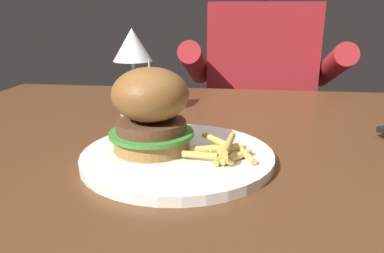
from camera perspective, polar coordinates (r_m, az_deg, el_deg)
The scene contains 6 objects.
dining_table at distance 0.71m, azimuth 6.44°, elevation -8.19°, with size 1.30×0.82×0.74m.
main_plate at distance 0.55m, azimuth -2.47°, elevation -4.53°, with size 0.28×0.28×0.01m, color white.
burger_sandwich at distance 0.54m, azimuth -6.59°, elevation 2.60°, with size 0.12×0.12×0.13m.
fries_pile at distance 0.52m, azimuth 4.50°, elevation -3.61°, with size 0.10×0.09×0.03m.
wine_glass at distance 0.79m, azimuth -9.27°, elevation 11.77°, with size 0.08×0.08×0.18m.
diner_person at distance 1.38m, azimuth 9.86°, elevation 0.61°, with size 0.51×0.36×1.18m.
Camera 1 is at (0.00, -0.64, 0.95)m, focal length 35.00 mm.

